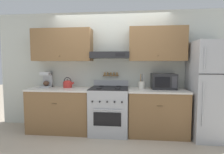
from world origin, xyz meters
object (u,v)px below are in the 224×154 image
Objects in this scene: refrigerator at (209,90)px; tea_kettle at (68,84)px; utensil_crock at (142,85)px; coffee_maker at (47,79)px; microwave at (164,81)px; stove_range at (109,110)px.

refrigerator reaches higher than tea_kettle.
tea_kettle is 1.58m from utensil_crock.
coffee_maker is (-0.48, 0.03, 0.08)m from tea_kettle.
utensil_crock is (-1.26, 0.16, 0.07)m from refrigerator.
microwave is (2.02, 0.02, 0.07)m from tea_kettle.
stove_range is 1.53m from coffee_maker.
tea_kettle is at bearing -180.00° from utensil_crock.
stove_range is at bearing -169.56° from utensil_crock.
microwave is (1.10, 0.14, 0.59)m from stove_range.
refrigerator is 6.08× the size of utensil_crock.
coffee_maker is at bearing 179.71° from microwave.
utensil_crock is at bearing -177.70° from microwave.
coffee_maker reaches higher than tea_kettle.
refrigerator is at bearing -3.28° from coffee_maker.
tea_kettle is 0.79× the size of utensil_crock.
refrigerator reaches higher than microwave.
microwave is (2.50, -0.01, -0.01)m from coffee_maker.
refrigerator reaches higher than coffee_maker.
microwave is at bearing 7.20° from stove_range.
microwave is at bearing 0.51° from tea_kettle.
tea_kettle reaches higher than stove_range.
tea_kettle is at bearing 176.78° from refrigerator.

